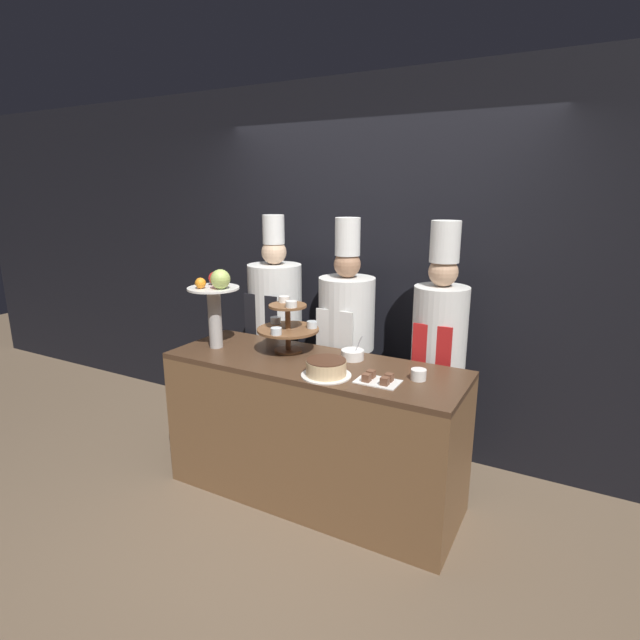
% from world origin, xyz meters
% --- Properties ---
extents(ground_plane, '(14.00, 14.00, 0.00)m').
position_xyz_m(ground_plane, '(0.00, 0.00, 0.00)').
color(ground_plane, brown).
extents(wall_back, '(10.00, 0.06, 2.80)m').
position_xyz_m(wall_back, '(0.00, 1.28, 1.40)').
color(wall_back, black).
rests_on(wall_back, ground_plane).
extents(buffet_counter, '(1.92, 0.65, 0.94)m').
position_xyz_m(buffet_counter, '(0.00, 0.33, 0.47)').
color(buffet_counter, brown).
rests_on(buffet_counter, ground_plane).
extents(tiered_stand, '(0.41, 0.41, 0.36)m').
position_xyz_m(tiered_stand, '(-0.24, 0.43, 1.13)').
color(tiered_stand, brown).
rests_on(tiered_stand, buffet_counter).
extents(fruit_pedestal, '(0.35, 0.35, 0.55)m').
position_xyz_m(fruit_pedestal, '(-0.72, 0.27, 1.30)').
color(fruit_pedestal, '#B2ADA8').
rests_on(fruit_pedestal, buffet_counter).
extents(cake_round, '(0.30, 0.30, 0.10)m').
position_xyz_m(cake_round, '(0.19, 0.15, 0.99)').
color(cake_round, white).
rests_on(cake_round, buffet_counter).
extents(cup_white, '(0.09, 0.09, 0.06)m').
position_xyz_m(cup_white, '(0.68, 0.35, 0.97)').
color(cup_white, white).
rests_on(cup_white, buffet_counter).
extents(cake_square_tray, '(0.24, 0.16, 0.05)m').
position_xyz_m(cake_square_tray, '(0.49, 0.20, 0.96)').
color(cake_square_tray, white).
rests_on(cake_square_tray, buffet_counter).
extents(serving_bowl_far, '(0.15, 0.15, 0.16)m').
position_xyz_m(serving_bowl_far, '(0.20, 0.50, 0.97)').
color(serving_bowl_far, white).
rests_on(serving_bowl_far, buffet_counter).
extents(chef_left, '(0.42, 0.42, 1.81)m').
position_xyz_m(chef_left, '(-0.65, 0.89, 0.98)').
color(chef_left, '#38332D').
rests_on(chef_left, ground_plane).
extents(chef_center_left, '(0.40, 0.40, 1.81)m').
position_xyz_m(chef_center_left, '(-0.04, 0.89, 0.97)').
color(chef_center_left, black).
rests_on(chef_center_left, ground_plane).
extents(chef_center_right, '(0.36, 0.36, 1.81)m').
position_xyz_m(chef_center_right, '(0.64, 0.89, 0.98)').
color(chef_center_right, '#28282D').
rests_on(chef_center_right, ground_plane).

